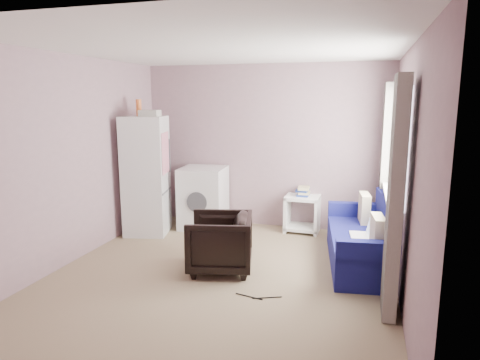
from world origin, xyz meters
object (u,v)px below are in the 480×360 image
Objects in this scene: armchair at (220,240)px; sofa at (370,242)px; side_table at (303,210)px; washing_machine at (203,196)px; fridge at (146,175)px.

armchair is 1.81m from sofa.
armchair is 1.93m from side_table.
sofa is (1.68, 0.66, -0.08)m from armchair.
sofa is (0.96, -1.12, -0.03)m from side_table.
washing_machine is at bearing 152.80° from sofa.
side_table is (1.51, 0.23, -0.17)m from washing_machine.
washing_machine is 1.54m from side_table.
fridge is at bearing -138.49° from armchair.
fridge reaches higher than washing_machine.
fridge is at bearing 165.65° from sofa.
washing_machine is 2.64m from sofa.
fridge is at bearing -148.28° from washing_machine.
washing_machine reaches higher than side_table.
armchair is 0.39× the size of sofa.
sofa is at bearing 98.27° from armchair.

